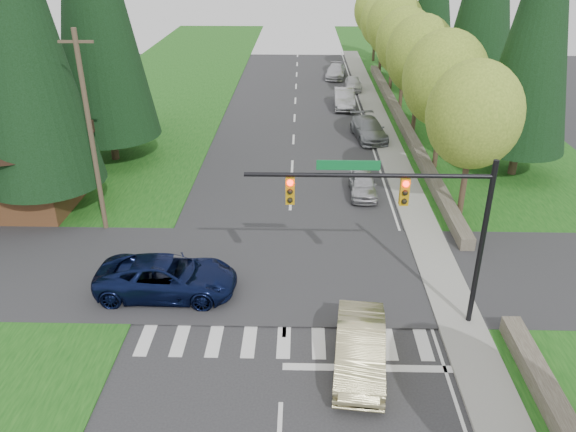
{
  "coord_description": "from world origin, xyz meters",
  "views": [
    {
      "loc": [
        0.56,
        -13.5,
        13.6
      ],
      "look_at": [
        0.04,
        8.09,
        2.8
      ],
      "focal_mm": 35.0,
      "sensor_mm": 36.0,
      "label": 1
    }
  ],
  "objects_px": {
    "sedan_champagne": "(360,348)",
    "suv_navy": "(167,277)",
    "parked_car_c": "(344,98)",
    "parked_car_d": "(353,84)",
    "parked_car_a": "(363,184)",
    "parked_car_e": "(336,71)",
    "parked_car_b": "(369,129)"
  },
  "relations": [
    {
      "from": "suv_navy",
      "to": "parked_car_e",
      "type": "bearing_deg",
      "value": -11.84
    },
    {
      "from": "parked_car_d",
      "to": "parked_car_b",
      "type": "bearing_deg",
      "value": -88.34
    },
    {
      "from": "parked_car_c",
      "to": "parked_car_d",
      "type": "bearing_deg",
      "value": 79.28
    },
    {
      "from": "suv_navy",
      "to": "parked_car_c",
      "type": "bearing_deg",
      "value": -16.87
    },
    {
      "from": "parked_car_c",
      "to": "parked_car_b",
      "type": "bearing_deg",
      "value": -80.52
    },
    {
      "from": "suv_navy",
      "to": "parked_car_a",
      "type": "bearing_deg",
      "value": -40.54
    },
    {
      "from": "parked_car_c",
      "to": "parked_car_e",
      "type": "relative_size",
      "value": 1.04
    },
    {
      "from": "sedan_champagne",
      "to": "parked_car_a",
      "type": "xyz_separation_m",
      "value": [
        1.51,
        14.74,
        -0.13
      ]
    },
    {
      "from": "parked_car_e",
      "to": "sedan_champagne",
      "type": "bearing_deg",
      "value": -84.63
    },
    {
      "from": "parked_car_b",
      "to": "parked_car_d",
      "type": "height_order",
      "value": "parked_car_b"
    },
    {
      "from": "parked_car_b",
      "to": "parked_car_c",
      "type": "bearing_deg",
      "value": 90.84
    },
    {
      "from": "parked_car_a",
      "to": "parked_car_c",
      "type": "height_order",
      "value": "parked_car_c"
    },
    {
      "from": "suv_navy",
      "to": "sedan_champagne",
      "type": "bearing_deg",
      "value": -118.52
    },
    {
      "from": "parked_car_a",
      "to": "parked_car_c",
      "type": "xyz_separation_m",
      "value": [
        0.12,
        18.68,
        0.15
      ]
    },
    {
      "from": "parked_car_b",
      "to": "parked_car_e",
      "type": "xyz_separation_m",
      "value": [
        -1.4,
        20.1,
        -0.06
      ]
    },
    {
      "from": "parked_car_a",
      "to": "parked_car_b",
      "type": "bearing_deg",
      "value": 83.24
    },
    {
      "from": "parked_car_e",
      "to": "parked_car_b",
      "type": "bearing_deg",
      "value": -78.72
    },
    {
      "from": "suv_navy",
      "to": "parked_car_e",
      "type": "xyz_separation_m",
      "value": [
        9.19,
        40.72,
        -0.13
      ]
    },
    {
      "from": "parked_car_c",
      "to": "parked_car_d",
      "type": "xyz_separation_m",
      "value": [
        1.28,
        6.19,
        -0.15
      ]
    },
    {
      "from": "parked_car_e",
      "to": "parked_car_c",
      "type": "bearing_deg",
      "value": -82.1
    },
    {
      "from": "sedan_champagne",
      "to": "parked_car_a",
      "type": "bearing_deg",
      "value": 89.86
    },
    {
      "from": "parked_car_c",
      "to": "suv_navy",
      "type": "bearing_deg",
      "value": -106.82
    },
    {
      "from": "parked_car_c",
      "to": "parked_car_e",
      "type": "distance_m",
      "value": 11.62
    },
    {
      "from": "sedan_champagne",
      "to": "suv_navy",
      "type": "xyz_separation_m",
      "value": [
        -7.68,
        4.33,
        0.02
      ]
    },
    {
      "from": "suv_navy",
      "to": "parked_car_d",
      "type": "distance_m",
      "value": 36.84
    },
    {
      "from": "parked_car_b",
      "to": "parked_car_a",
      "type": "bearing_deg",
      "value": -105.53
    },
    {
      "from": "suv_navy",
      "to": "parked_car_d",
      "type": "height_order",
      "value": "suv_navy"
    },
    {
      "from": "parked_car_a",
      "to": "parked_car_e",
      "type": "xyz_separation_m",
      "value": [
        0.0,
        30.3,
        0.03
      ]
    },
    {
      "from": "parked_car_e",
      "to": "parked_car_a",
      "type": "bearing_deg",
      "value": -82.71
    },
    {
      "from": "parked_car_b",
      "to": "parked_car_c",
      "type": "xyz_separation_m",
      "value": [
        -1.28,
        8.48,
        0.07
      ]
    },
    {
      "from": "parked_car_b",
      "to": "parked_car_c",
      "type": "relative_size",
      "value": 1.04
    },
    {
      "from": "suv_navy",
      "to": "parked_car_a",
      "type": "distance_m",
      "value": 13.89
    }
  ]
}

